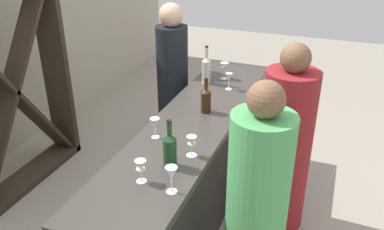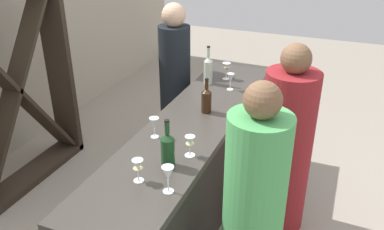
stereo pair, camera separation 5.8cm
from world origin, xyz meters
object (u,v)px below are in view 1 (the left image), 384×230
wine_glass_far_left (141,168)px  wine_glass_far_center (224,67)px  wine_bottle_leftmost_olive_green (170,149)px  wine_rack (10,91)px  wine_glass_near_right (229,78)px  wine_bottle_second_left_amber_brown (206,99)px  wine_glass_near_left (171,175)px  person_right_guest (173,88)px  wine_glass_near_center (192,143)px  person_center_guest (256,217)px  wine_glass_far_right (155,124)px  person_left_guest (285,148)px  wine_bottle_center_clear_pale (206,69)px

wine_glass_far_left → wine_glass_far_center: bearing=1.1°
wine_bottle_leftmost_olive_green → wine_glass_far_center: 1.49m
wine_rack → wine_glass_near_right: (0.70, -1.73, 0.11)m
wine_bottle_second_left_amber_brown → wine_glass_near_left: 1.01m
person_right_guest → wine_glass_far_left: bearing=-81.6°
wine_glass_near_center → wine_glass_near_right: wine_glass_near_right is taller
wine_glass_near_center → person_right_guest: 1.55m
person_center_guest → wine_glass_near_right: bearing=-85.6°
wine_bottle_leftmost_olive_green → wine_glass_far_center: (1.49, 0.12, -0.01)m
wine_glass_near_left → wine_glass_far_left: (0.03, 0.19, -0.02)m
wine_glass_far_center → person_center_guest: bearing=-156.5°
person_center_guest → wine_glass_far_right: bearing=-40.4°
wine_rack → wine_glass_far_center: wine_rack is taller
wine_bottle_leftmost_olive_green → wine_bottle_second_left_amber_brown: bearing=3.5°
wine_glass_near_center → wine_glass_near_right: bearing=4.4°
wine_glass_far_center → person_right_guest: bearing=88.3°
wine_glass_near_center → person_center_guest: bearing=-111.4°
wine_glass_near_center → person_left_guest: (0.70, -0.49, -0.33)m
wine_glass_far_left → wine_glass_far_center: size_ratio=0.91×
wine_glass_near_right → wine_bottle_second_left_amber_brown: bearing=175.6°
wine_glass_near_center → wine_glass_far_center: wine_glass_far_center is taller
wine_bottle_second_left_amber_brown → wine_bottle_leftmost_olive_green: bearing=-176.5°
wine_rack → wine_glass_near_right: bearing=-68.1°
wine_rack → person_left_guest: (0.29, -2.30, -0.23)m
wine_bottle_leftmost_olive_green → wine_glass_near_center: bearing=-25.9°
wine_bottle_second_left_amber_brown → wine_glass_far_left: size_ratio=1.96×
person_left_guest → wine_glass_far_left: bearing=50.7°
wine_glass_near_center → wine_glass_near_right: 1.11m
wine_bottle_center_clear_pale → person_center_guest: bearing=-150.2°
wine_bottle_center_clear_pale → wine_glass_far_center: wine_bottle_center_clear_pale is taller
wine_bottle_second_left_amber_brown → wine_bottle_center_clear_pale: (0.55, 0.19, 0.03)m
person_left_guest → person_right_guest: size_ratio=0.96×
wine_glass_near_center → wine_glass_near_right: (1.11, 0.09, 0.01)m
wine_bottle_leftmost_olive_green → wine_glass_near_right: size_ratio=2.11×
wine_glass_far_left → wine_glass_near_left: bearing=-97.6°
wine_bottle_leftmost_olive_green → person_center_guest: person_center_guest is taller
wine_bottle_center_clear_pale → person_left_guest: (-0.47, -0.80, -0.36)m
wine_bottle_leftmost_olive_green → wine_glass_near_right: bearing=0.4°
wine_bottle_center_clear_pale → wine_glass_near_left: 1.59m
wine_bottle_center_clear_pale → wine_glass_far_right: 1.05m
wine_glass_near_right → person_left_guest: size_ratio=0.10×
wine_bottle_center_clear_pale → person_right_guest: bearing=66.5°
person_center_guest → person_right_guest: (1.53, 1.18, 0.02)m
wine_glass_near_center → wine_glass_far_center: 1.35m
wine_rack → wine_glass_far_right: size_ratio=12.67×
wine_glass_far_left → person_left_guest: bearing=-31.6°
wine_rack → wine_bottle_center_clear_pale: bearing=-63.1°
wine_glass_near_left → wine_glass_far_center: (1.72, 0.23, -0.00)m
wine_bottle_center_clear_pale → wine_glass_near_left: (-1.56, -0.34, -0.02)m
wine_glass_near_left → wine_glass_near_center: wine_glass_near_left is taller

